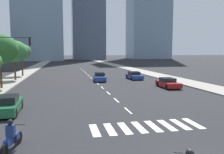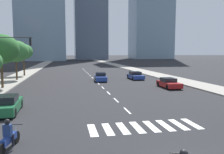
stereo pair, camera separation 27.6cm
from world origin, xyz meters
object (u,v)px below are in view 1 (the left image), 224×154
(sedan_blue_0, at_px, (100,77))
(sedan_green_1, at_px, (6,105))
(motorcycle_lead, at_px, (12,138))
(traffic_signal_far, at_px, (9,53))
(street_tree_third, at_px, (14,51))
(sedan_red_3, at_px, (168,83))
(street_tree_second, at_px, (0,49))
(sedan_blue_2, at_px, (134,76))
(street_tree_fourth, at_px, (22,52))

(sedan_blue_0, distance_m, sedan_green_1, 20.56)
(motorcycle_lead, bearing_deg, traffic_signal_far, 23.07)
(motorcycle_lead, distance_m, street_tree_third, 28.90)
(sedan_green_1, relative_size, traffic_signal_far, 0.68)
(motorcycle_lead, height_order, street_tree_third, street_tree_third)
(motorcycle_lead, height_order, sedan_red_3, motorcycle_lead)
(sedan_green_1, bearing_deg, street_tree_second, 13.37)
(motorcycle_lead, xyz_separation_m, sedan_blue_2, (14.17, 26.41, 0.00))
(sedan_red_3, distance_m, traffic_signal_far, 19.35)
(sedan_blue_2, relative_size, sedan_red_3, 1.03)
(traffic_signal_far, bearing_deg, sedan_green_1, -79.98)
(sedan_red_3, bearing_deg, motorcycle_lead, -42.68)
(sedan_blue_0, distance_m, street_tree_second, 14.94)
(sedan_blue_0, distance_m, sedan_blue_2, 6.30)
(sedan_green_1, bearing_deg, street_tree_third, 7.36)
(sedan_blue_0, distance_m, sedan_red_3, 11.60)
(sedan_green_1, distance_m, sedan_red_3, 19.64)
(street_tree_fourth, bearing_deg, sedan_red_3, -42.08)
(traffic_signal_far, relative_size, street_tree_fourth, 1.07)
(sedan_green_1, xyz_separation_m, street_tree_fourth, (-3.36, 27.93, 4.05))
(sedan_blue_0, distance_m, traffic_signal_far, 14.96)
(sedan_green_1, bearing_deg, sedan_blue_0, -30.17)
(sedan_blue_0, height_order, sedan_blue_2, sedan_blue_0)
(traffic_signal_far, xyz_separation_m, street_tree_third, (-1.73, 11.84, 0.21))
(street_tree_third, relative_size, street_tree_fourth, 1.05)
(sedan_blue_2, relative_size, traffic_signal_far, 0.69)
(street_tree_third, bearing_deg, sedan_green_1, -80.94)
(sedan_green_1, bearing_deg, traffic_signal_far, 8.31)
(traffic_signal_far, bearing_deg, sedan_red_3, 0.02)
(sedan_blue_0, relative_size, street_tree_third, 0.75)
(sedan_blue_0, bearing_deg, street_tree_second, -62.36)
(street_tree_second, bearing_deg, traffic_signal_far, -61.92)
(motorcycle_lead, relative_size, traffic_signal_far, 0.34)
(motorcycle_lead, distance_m, street_tree_fourth, 35.60)
(sedan_green_1, xyz_separation_m, street_tree_second, (-3.36, 12.48, 4.30))
(sedan_blue_0, distance_m, street_tree_third, 14.10)
(motorcycle_lead, distance_m, street_tree_second, 20.67)
(sedan_red_3, distance_m, street_tree_third, 24.18)
(sedan_blue_0, bearing_deg, sedan_red_3, 45.04)
(motorcycle_lead, relative_size, street_tree_fourth, 0.36)
(sedan_green_1, height_order, sedan_red_3, sedan_green_1)
(sedan_blue_2, bearing_deg, street_tree_third, -95.72)
(street_tree_fourth, bearing_deg, street_tree_third, -90.00)
(street_tree_second, xyz_separation_m, street_tree_fourth, (0.00, 15.45, -0.25))
(sedan_blue_0, bearing_deg, street_tree_fourth, -122.19)
(sedan_blue_2, bearing_deg, street_tree_fourth, -114.54)
(sedan_blue_0, relative_size, street_tree_second, 0.71)
(sedan_blue_0, height_order, street_tree_second, street_tree_second)
(motorcycle_lead, relative_size, street_tree_second, 0.33)
(sedan_blue_2, bearing_deg, traffic_signal_far, -60.75)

